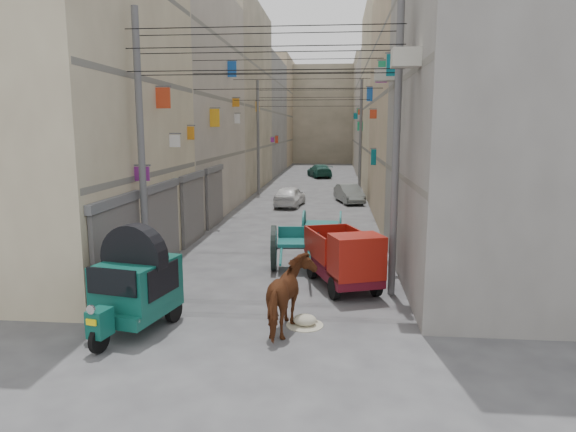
# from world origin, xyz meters

# --- Properties ---
(ground) EXTENTS (140.00, 140.00, 0.00)m
(ground) POSITION_xyz_m (0.00, 0.00, 0.00)
(ground) COLOR #404042
(ground) RESTS_ON ground
(building_row_left) EXTENTS (8.00, 62.00, 14.00)m
(building_row_left) POSITION_xyz_m (-8.00, 34.13, 6.46)
(building_row_left) COLOR beige
(building_row_left) RESTS_ON ground
(building_row_right) EXTENTS (8.00, 62.00, 14.00)m
(building_row_right) POSITION_xyz_m (8.00, 34.13, 6.46)
(building_row_right) COLOR gray
(building_row_right) RESTS_ON ground
(end_cap_building) EXTENTS (22.00, 10.00, 13.00)m
(end_cap_building) POSITION_xyz_m (0.00, 66.00, 6.50)
(end_cap_building) COLOR #B5A58E
(end_cap_building) RESTS_ON ground
(shutters_left) EXTENTS (0.18, 14.40, 2.88)m
(shutters_left) POSITION_xyz_m (-3.92, 10.38, 1.49)
(shutters_left) COLOR #4A494E
(shutters_left) RESTS_ON ground
(signboards) EXTENTS (8.22, 40.52, 5.67)m
(signboards) POSITION_xyz_m (-0.01, 21.66, 3.43)
(signboards) COLOR red
(signboards) RESTS_ON ground
(ac_units) EXTENTS (0.70, 6.55, 3.35)m
(ac_units) POSITION_xyz_m (3.65, 7.67, 7.43)
(ac_units) COLOR beige
(ac_units) RESTS_ON ground
(utility_poles) EXTENTS (7.40, 22.20, 8.00)m
(utility_poles) POSITION_xyz_m (0.00, 17.00, 4.00)
(utility_poles) COLOR #5C5B5E
(utility_poles) RESTS_ON ground
(overhead_cables) EXTENTS (7.40, 22.52, 1.12)m
(overhead_cables) POSITION_xyz_m (0.00, 14.40, 6.77)
(overhead_cables) COLOR black
(overhead_cables) RESTS_ON ground
(auto_rickshaw) EXTENTS (1.93, 2.82, 1.92)m
(auto_rickshaw) POSITION_xyz_m (-2.64, 2.80, 1.13)
(auto_rickshaw) COLOR black
(auto_rickshaw) RESTS_ON ground
(tonga_cart) EXTENTS (1.69, 3.44, 1.51)m
(tonga_cart) POSITION_xyz_m (0.64, 8.26, 0.79)
(tonga_cart) COLOR black
(tonga_cart) RESTS_ON ground
(mini_truck) EXTENTS (2.42, 3.48, 1.80)m
(mini_truck) POSITION_xyz_m (2.33, 6.21, 0.86)
(mini_truck) COLOR black
(mini_truck) RESTS_ON ground
(second_cart) EXTENTS (1.60, 1.42, 1.38)m
(second_cart) POSITION_xyz_m (1.43, 12.30, 0.74)
(second_cart) COLOR #145B58
(second_cart) RESTS_ON ground
(feed_sack) EXTENTS (0.56, 0.45, 0.28)m
(feed_sack) POSITION_xyz_m (1.29, 3.37, 0.14)
(feed_sack) COLOR #BDB79D
(feed_sack) RESTS_ON ground
(horse) EXTENTS (1.18, 2.15, 1.73)m
(horse) POSITION_xyz_m (0.98, 3.00, 0.86)
(horse) COLOR brown
(horse) RESTS_ON ground
(distant_car_white) EXTENTS (1.91, 3.83, 1.25)m
(distant_car_white) POSITION_xyz_m (-0.83, 22.45, 0.63)
(distant_car_white) COLOR white
(distant_car_white) RESTS_ON ground
(distant_car_grey) EXTENTS (2.05, 3.71, 1.16)m
(distant_car_grey) POSITION_xyz_m (2.80, 24.29, 0.58)
(distant_car_grey) COLOR slate
(distant_car_grey) RESTS_ON ground
(distant_car_green) EXTENTS (2.82, 4.62, 1.25)m
(distant_car_green) POSITION_xyz_m (0.32, 41.55, 0.63)
(distant_car_green) COLOR #1A4E41
(distant_car_green) RESTS_ON ground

